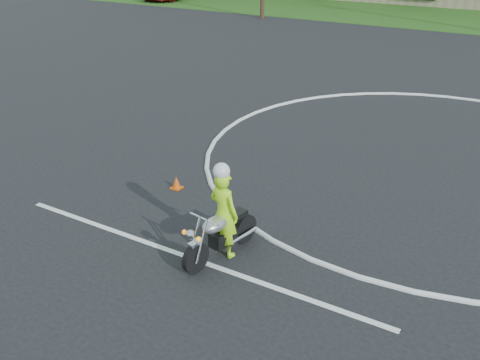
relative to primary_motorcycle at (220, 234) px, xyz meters
The scene contains 3 objects.
ground 4.43m from the primary_motorcycle, 56.49° to the left, with size 120.00×120.00×0.00m, color black.
primary_motorcycle is the anchor object (origin of this frame).
rider_primary_grp 0.43m from the primary_motorcycle, 88.85° to the left, with size 0.68×0.50×1.86m.
Camera 1 is at (2.13, -10.63, 5.57)m, focal length 40.00 mm.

